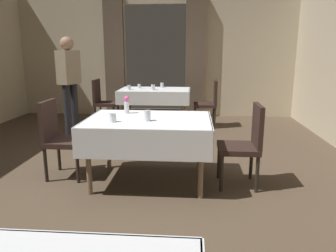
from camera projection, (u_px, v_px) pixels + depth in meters
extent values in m
plane|color=#4C3D2D|center=(114.00, 185.00, 3.71)|extent=(10.08, 10.08, 0.00)
cube|color=beige|center=(72.00, 50.00, 7.59)|extent=(2.50, 0.12, 3.00)
cube|color=beige|center=(242.00, 50.00, 7.30)|extent=(2.50, 0.12, 3.00)
cube|color=brown|center=(115.00, 57.00, 7.41)|extent=(0.44, 0.14, 2.70)
cube|color=brown|center=(195.00, 57.00, 7.28)|extent=(0.44, 0.14, 2.70)
cylinder|color=#7A604C|center=(88.00, 162.00, 3.41)|extent=(0.06, 0.06, 0.71)
cylinder|color=#7A604C|center=(201.00, 165.00, 3.32)|extent=(0.06, 0.06, 0.71)
cylinder|color=#7A604C|center=(108.00, 141.00, 4.19)|extent=(0.06, 0.06, 0.71)
cylinder|color=#7A604C|center=(199.00, 143.00, 4.10)|extent=(0.06, 0.06, 0.71)
cube|color=#7A604C|center=(149.00, 121.00, 3.67)|extent=(1.33, 0.97, 0.03)
cube|color=white|center=(149.00, 119.00, 3.67)|extent=(1.39, 1.03, 0.01)
cube|color=white|center=(142.00, 145.00, 3.20)|extent=(1.39, 0.02, 0.32)
cube|color=white|center=(154.00, 122.00, 4.20)|extent=(1.39, 0.02, 0.32)
cube|color=white|center=(89.00, 131.00, 3.75)|extent=(0.02, 1.03, 0.32)
cube|color=white|center=(210.00, 133.00, 3.65)|extent=(0.02, 1.03, 0.32)
cylinder|color=#7A604C|center=(123.00, 111.00, 6.25)|extent=(0.06, 0.06, 0.71)
cylinder|color=#7A604C|center=(183.00, 112.00, 6.16)|extent=(0.06, 0.06, 0.71)
cylinder|color=#7A604C|center=(130.00, 106.00, 6.88)|extent=(0.06, 0.06, 0.71)
cylinder|color=#7A604C|center=(184.00, 106.00, 6.80)|extent=(0.06, 0.06, 0.71)
cube|color=#7A604C|center=(155.00, 90.00, 6.44)|extent=(1.32, 0.81, 0.03)
cube|color=white|center=(155.00, 89.00, 6.44)|extent=(1.38, 0.87, 0.01)
cube|color=white|center=(152.00, 99.00, 6.04)|extent=(1.38, 0.02, 0.25)
cube|color=white|center=(157.00, 93.00, 6.89)|extent=(1.38, 0.02, 0.25)
cube|color=white|center=(121.00, 95.00, 6.51)|extent=(0.02, 0.87, 0.25)
cube|color=white|center=(189.00, 96.00, 6.41)|extent=(0.02, 0.87, 0.25)
cylinder|color=black|center=(221.00, 173.00, 3.51)|extent=(0.04, 0.04, 0.42)
cylinder|color=black|center=(219.00, 161.00, 3.88)|extent=(0.04, 0.04, 0.42)
cylinder|color=black|center=(257.00, 174.00, 3.48)|extent=(0.04, 0.04, 0.42)
cylinder|color=black|center=(251.00, 162.00, 3.85)|extent=(0.04, 0.04, 0.42)
cube|color=black|center=(238.00, 148.00, 3.63)|extent=(0.44, 0.44, 0.06)
cube|color=black|center=(258.00, 126.00, 3.56)|extent=(0.05, 0.42, 0.48)
cylinder|color=black|center=(88.00, 155.00, 4.11)|extent=(0.04, 0.04, 0.42)
cylinder|color=black|center=(78.00, 165.00, 3.74)|extent=(0.04, 0.04, 0.42)
cylinder|color=black|center=(59.00, 154.00, 4.14)|extent=(0.04, 0.04, 0.42)
cylinder|color=black|center=(46.00, 165.00, 3.77)|extent=(0.04, 0.04, 0.42)
cube|color=black|center=(66.00, 142.00, 3.89)|extent=(0.44, 0.44, 0.06)
cube|color=black|center=(48.00, 121.00, 3.84)|extent=(0.05, 0.42, 0.48)
cylinder|color=black|center=(118.00, 113.00, 6.86)|extent=(0.04, 0.04, 0.42)
cylinder|color=black|center=(114.00, 117.00, 6.49)|extent=(0.04, 0.04, 0.42)
cylinder|color=black|center=(101.00, 113.00, 6.89)|extent=(0.04, 0.04, 0.42)
cylinder|color=black|center=(95.00, 116.00, 6.52)|extent=(0.04, 0.04, 0.42)
cube|color=black|center=(107.00, 104.00, 6.64)|extent=(0.44, 0.44, 0.06)
cube|color=black|center=(96.00, 91.00, 6.59)|extent=(0.05, 0.42, 0.48)
cylinder|color=black|center=(195.00, 118.00, 6.37)|extent=(0.04, 0.04, 0.42)
cylinder|color=black|center=(195.00, 114.00, 6.74)|extent=(0.04, 0.04, 0.42)
cylinder|color=black|center=(215.00, 118.00, 6.34)|extent=(0.04, 0.04, 0.42)
cylinder|color=black|center=(214.00, 114.00, 6.71)|extent=(0.04, 0.04, 0.42)
cube|color=black|center=(205.00, 105.00, 6.49)|extent=(0.44, 0.44, 0.06)
cube|color=black|center=(215.00, 92.00, 6.41)|extent=(0.05, 0.42, 0.48)
cylinder|color=silver|center=(127.00, 107.00, 3.96)|extent=(0.06, 0.06, 0.15)
sphere|color=#D84C8C|center=(126.00, 99.00, 3.93)|extent=(0.07, 0.07, 0.07)
cylinder|color=silver|center=(147.00, 116.00, 3.53)|extent=(0.08, 0.08, 0.12)
cylinder|color=silver|center=(113.00, 118.00, 3.48)|extent=(0.07, 0.07, 0.09)
cylinder|color=silver|center=(153.00, 87.00, 6.29)|extent=(0.08, 0.08, 0.11)
cylinder|color=silver|center=(162.00, 85.00, 6.65)|extent=(0.07, 0.07, 0.10)
cylinder|color=silver|center=(139.00, 86.00, 6.59)|extent=(0.07, 0.07, 0.08)
cylinder|color=silver|center=(129.00, 87.00, 6.31)|extent=(0.07, 0.07, 0.09)
cylinder|color=black|center=(68.00, 113.00, 5.49)|extent=(0.12, 0.12, 0.95)
cylinder|color=black|center=(75.00, 111.00, 5.64)|extent=(0.12, 0.12, 0.95)
cube|color=gray|center=(68.00, 67.00, 5.39)|extent=(0.33, 0.41, 0.55)
sphere|color=#9E755B|center=(67.00, 43.00, 5.31)|extent=(0.22, 0.22, 0.22)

